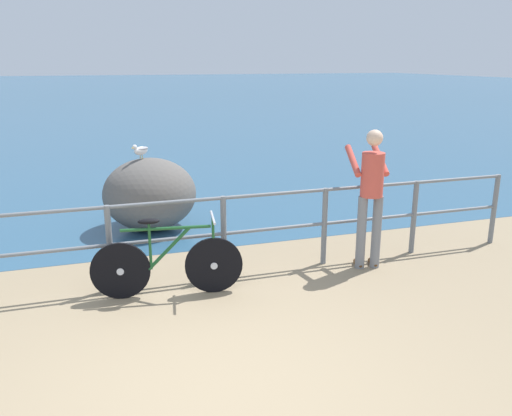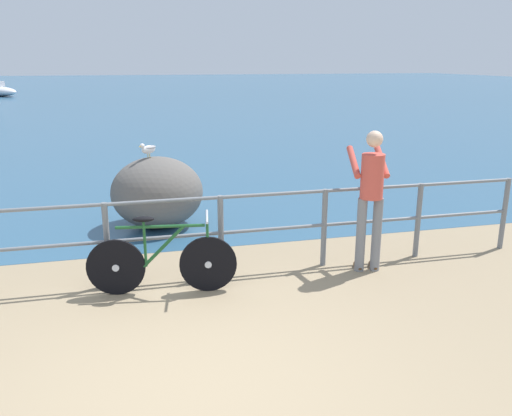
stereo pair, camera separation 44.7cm
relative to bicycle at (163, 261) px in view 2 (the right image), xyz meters
The scene contains 7 objects.
ground_plane 18.17m from the bicycle, 89.79° to the left, with size 120.00×120.00×0.10m, color #937F60.
sea_surface 46.33m from the bicycle, 89.92° to the left, with size 120.00×90.00×0.01m, color #2D5675.
promenade_railing 0.43m from the bicycle, 79.30° to the left, with size 9.48×0.07×1.02m.
bicycle is the anchor object (origin of this frame).
person_at_railing 2.64m from the bicycle, ahead, with size 0.52×0.67×1.78m.
breakwater_boulder_main 2.56m from the bicycle, 87.58° to the left, with size 1.45×1.37×1.13m.
seagull 2.69m from the bicycle, 89.87° to the left, with size 0.31×0.26×0.23m.
Camera 2 is at (-0.37, -3.82, 2.59)m, focal length 36.77 mm.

